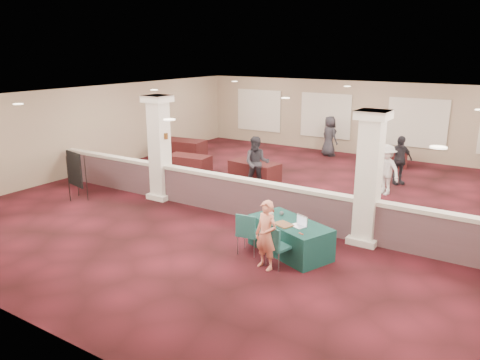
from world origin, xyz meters
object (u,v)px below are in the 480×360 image
Objects in this scene: far_table_front_left at (189,164)px; far_table_front_center at (254,172)px; conf_chair_side at (248,230)px; far_table_back_center at (385,157)px; near_table at (290,237)px; easel_board at (75,170)px; woman at (266,235)px; far_table_back_left at (182,149)px; attendee_a at (257,163)px; attendee_b at (386,170)px; conf_chair_main at (276,243)px; attendee_d at (329,136)px; attendee_c at (399,160)px.

far_table_front_center is at bearing 4.97° from far_table_front_left.
far_table_back_center is at bearing 80.09° from conf_chair_side.
easel_board is (-7.34, -0.05, 0.59)m from near_table.
woman is at bearing -72.33° from near_table.
easel_board reaches higher than far_table_back_left.
far_table_back_left is at bearing 130.30° from attendee_a.
far_table_back_center is (3.21, 4.82, -0.02)m from far_table_front_center.
far_table_front_center is 5.79m from far_table_back_center.
near_table is at bearing -69.92° from attendee_b.
far_table_back_center is at bearing 115.19° from near_table.
attendee_b is at bearing 49.34° from easel_board.
conf_chair_main is 0.62× the size of woman.
attendee_d reaches higher than far_table_front_left.
easel_board is 4.61m from far_table_front_left.
far_table_back_center is at bearing 67.89° from easel_board.
attendee_d is (0.61, 5.32, 0.51)m from far_table_front_center.
conf_chair_main is 7.97m from attendee_c.
conf_chair_side is 10.86m from attendee_d.
easel_board reaches higher than near_table.
conf_chair_main is at bearing -86.58° from far_table_back_center.
easel_board is 6.34m from far_table_back_left.
attendee_c is at bearing -64.93° from far_table_back_center.
attendee_c is at bearing 71.46° from conf_chair_side.
woman is at bearing -140.95° from attendee_c.
far_table_back_center is at bearing 23.17° from far_table_back_left.
far_table_front_center is 0.91× the size of far_table_back_left.
attendee_a is (-2.71, -5.52, 0.55)m from far_table_back_center.
woman is at bearing -38.07° from conf_chair_side.
conf_chair_side is 5.21m from attendee_a.
conf_chair_side is 6.41m from attendee_b.
conf_chair_side is 0.65× the size of easel_board.
attendee_b is 0.94× the size of attendee_d.
conf_chair_main is 7.48m from easel_board.
near_table is 1.07m from woman.
woman is 0.86× the size of far_table_front_center.
far_table_front_left is at bearing -139.66° from far_table_back_center.
far_table_back_left is 8.89m from attendee_c.
woman is 0.89× the size of attendee_c.
attendee_a reaches higher than far_table_front_center.
far_table_back_center is at bearing 105.71° from woman.
attendee_c reaches higher than attendee_b.
woman is at bearing -57.12° from far_table_front_center.
attendee_b is (0.54, 5.67, 0.44)m from near_table.
conf_chair_side is at bearing -76.26° from attendee_b.
woman is 0.87× the size of attendee_d.
conf_chair_main is 0.53× the size of attendee_a.
conf_chair_side reaches higher than far_table_front_left.
woman is (-0.16, -0.15, 0.20)m from conf_chair_main.
conf_chair_main is at bearing -38.79° from far_table_front_left.
attendee_c is (1.12, -2.39, 0.51)m from far_table_back_center.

